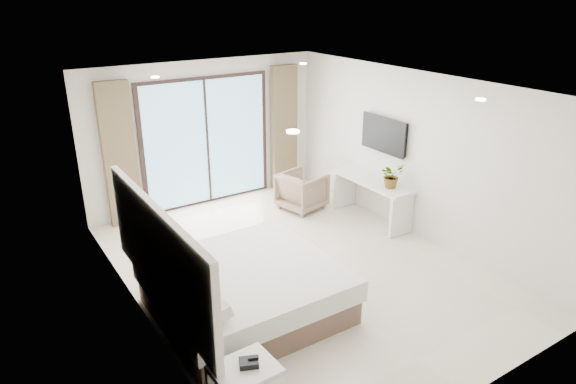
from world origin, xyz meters
The scene contains 7 objects.
ground centered at (0.00, 0.00, 0.00)m, with size 6.20×6.20×0.00m, color beige.
room_shell centered at (-0.20, 0.70, 1.58)m, with size 4.62×6.22×2.72m.
bed centered at (-1.20, -0.56, 0.32)m, with size 2.21×2.11×0.76m.
phone centered at (-1.96, -2.05, 0.58)m, with size 0.18×0.14×0.06m, color black.
console_desk centered at (2.04, 0.70, 0.57)m, with size 0.52×1.65×0.77m.
plant centered at (2.04, 0.25, 0.94)m, with size 0.38×0.42×0.33m, color #33662D.
armchair centered at (1.30, 1.80, 0.39)m, with size 0.75×0.70×0.77m, color #9B7F65.
Camera 1 is at (-3.77, -5.52, 3.88)m, focal length 32.00 mm.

